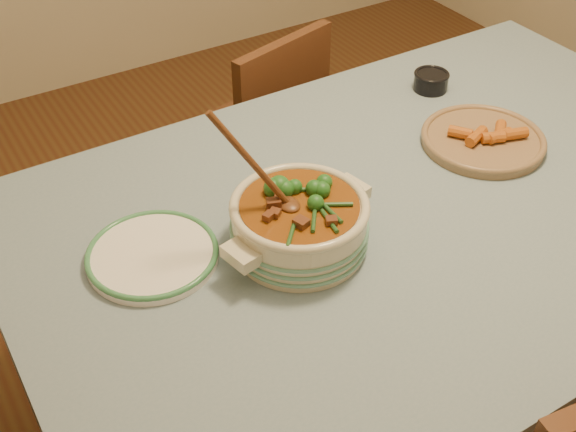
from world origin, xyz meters
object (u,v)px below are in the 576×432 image
Objects in this scene: white_plate at (152,255)px; condiment_bowl at (431,80)px; fried_plate at (483,138)px; chair_far at (262,132)px; dining_table at (404,232)px; stew_casserole at (299,220)px.

condiment_bowl is at bearing 14.39° from white_plate.
chair_far is (-0.19, 0.73, -0.32)m from fried_plate.
white_plate is (-0.54, 0.11, 0.10)m from dining_table.
condiment_bowl is (0.63, 0.34, -0.04)m from stew_casserole.
fried_plate is (-0.07, -0.27, -0.01)m from condiment_bowl.
fried_plate is (0.56, 0.08, -0.05)m from stew_casserole.
stew_casserole is (-0.28, -0.00, 0.16)m from dining_table.
fried_plate is (0.28, 0.07, 0.11)m from dining_table.
stew_casserole is 1.03× the size of white_plate.
white_plate is 0.99m from chair_far.
white_plate is at bearing 168.30° from dining_table.
dining_table is 14.72× the size of condiment_bowl.
dining_table is at bearing -135.46° from condiment_bowl.
fried_plate is 0.40× the size of chair_far.
fried_plate reaches higher than dining_table.
stew_casserole reaches higher than condiment_bowl.
dining_table is 5.22× the size of fried_plate.
fried_plate is at bearing -103.85° from condiment_bowl.
stew_casserole is 0.72m from condiment_bowl.
fried_plate reaches higher than chair_far.
condiment_bowl reaches higher than white_plate.
chair_far reaches higher than dining_table.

